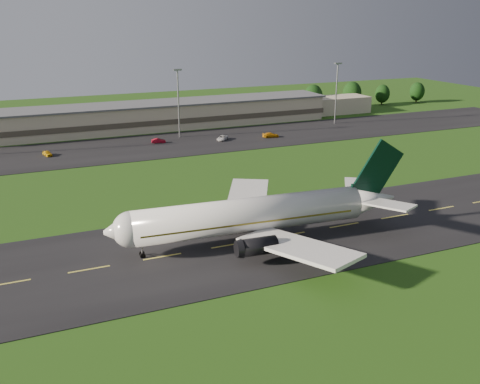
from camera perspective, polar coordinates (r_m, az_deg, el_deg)
name	(u,v)px	position (r m, az deg, el deg)	size (l,w,h in m)	color
ground	(289,235)	(90.99, 5.25, -4.62)	(360.00, 360.00, 0.00)	#204611
taxiway	(289,235)	(90.97, 5.25, -4.59)	(220.00, 30.00, 0.10)	black
apron	(171,144)	(155.06, -7.36, 5.08)	(260.00, 30.00, 0.10)	black
airliner	(254,215)	(86.49, 1.55, -2.47)	(51.29, 42.07, 15.57)	white
terminal	(169,115)	(178.76, -7.58, 8.14)	(145.00, 16.00, 8.40)	#C1B693
light_mast_centre	(178,95)	(161.62, -6.61, 10.23)	(2.40, 1.20, 20.35)	gray
light_mast_east	(337,86)	(184.70, 10.27, 11.08)	(2.40, 1.20, 20.35)	gray
tree_line	(254,102)	(199.93, 1.55, 9.61)	(196.07, 8.26, 10.12)	black
service_vehicle_a	(47,153)	(149.49, -19.86, 3.90)	(1.57, 3.91, 1.33)	gold
service_vehicle_b	(158,141)	(156.72, -8.69, 5.43)	(1.41, 4.03, 1.33)	maroon
service_vehicle_c	(222,138)	(158.64, -1.90, 5.79)	(2.22, 4.83, 1.34)	silver
service_vehicle_d	(271,135)	(162.36, 3.30, 6.09)	(2.04, 5.03, 1.46)	orange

